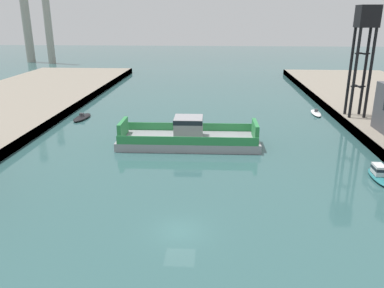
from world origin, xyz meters
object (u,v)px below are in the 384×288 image
chain_ferry (189,137)px  moored_boat_near_right (316,113)px  crane_tower (365,33)px  moored_boat_mid_left (379,174)px  smokestack_distant_a (24,3)px  smokestack_distant_b (47,16)px  moored_boat_near_left (82,117)px

chain_ferry → moored_boat_near_right: chain_ferry is taller
chain_ferry → crane_tower: bearing=25.8°
moored_boat_mid_left → crane_tower: crane_tower is taller
moored_boat_mid_left → smokestack_distant_a: 136.67m
moored_boat_near_right → smokestack_distant_b: bearing=137.2°
moored_boat_near_right → crane_tower: crane_tower is taller
chain_ferry → smokestack_distant_b: smokestack_distant_b is taller
moored_boat_near_left → moored_boat_mid_left: 46.11m
smokestack_distant_a → smokestack_distant_b: bearing=-21.7°
moored_boat_near_left → smokestack_distant_b: smokestack_distant_b is taller
moored_boat_near_left → smokestack_distant_b: size_ratio=0.19×
chain_ferry → smokestack_distant_a: (-65.56, 93.76, 19.63)m
crane_tower → smokestack_distant_b: smokestack_distant_b is taller
chain_ferry → smokestack_distant_a: smokestack_distant_a is taller
crane_tower → smokestack_distant_b: 112.65m
moored_boat_near_left → crane_tower: crane_tower is taller
chain_ferry → moored_boat_mid_left: (21.05, -10.01, -0.60)m
crane_tower → smokestack_distant_b: size_ratio=0.54×
moored_boat_near_right → smokestack_distant_b: 106.56m
chain_ferry → smokestack_distant_b: bearing=121.9°
moored_boat_mid_left → crane_tower: 26.68m
moored_boat_near_right → smokestack_distant_b: smokestack_distant_b is taller
moored_boat_mid_left → smokestack_distant_b: bearing=127.6°
smokestack_distant_a → chain_ferry: bearing=-55.0°
smokestack_distant_a → smokestack_distant_b: smokestack_distant_a is taller
moored_boat_near_left → moored_boat_near_right: size_ratio=1.13×
moored_boat_near_right → smokestack_distant_a: smokestack_distant_a is taller
crane_tower → smokestack_distant_a: 122.46m
smokestack_distant_a → moored_boat_near_right: bearing=-40.9°
moored_boat_near_left → smokestack_distant_b: bearing=115.6°
moored_boat_mid_left → crane_tower: (4.74, 22.48, 13.57)m
chain_ferry → moored_boat_near_right: (21.30, 18.39, -0.92)m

